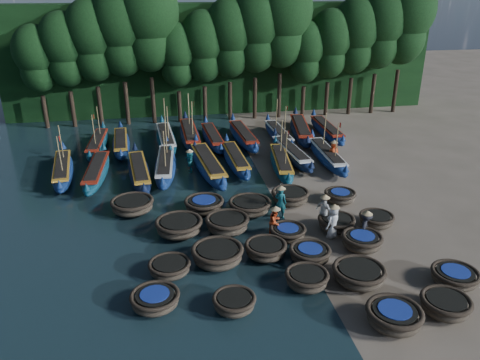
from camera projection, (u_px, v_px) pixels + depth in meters
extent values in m
plane|color=#7E6E5C|center=(285.00, 219.00, 25.11)|extent=(120.00, 120.00, 0.00)
cube|color=black|center=(223.00, 59.00, 44.46)|extent=(40.00, 3.00, 10.00)
ellipsoid|color=#4B3F2F|center=(394.00, 318.00, 17.16)|extent=(2.08, 2.08, 0.69)
torus|color=#34291F|center=(395.00, 311.00, 17.04)|extent=(2.12, 2.12, 0.21)
cylinder|color=black|center=(395.00, 310.00, 17.02)|extent=(1.60, 1.60, 0.06)
cylinder|color=navy|center=(395.00, 309.00, 17.00)|extent=(1.23, 1.23, 0.04)
ellipsoid|color=#4B3F2F|center=(445.00, 307.00, 17.82)|extent=(2.35, 2.35, 0.64)
torus|color=#34291F|center=(446.00, 300.00, 17.71)|extent=(1.94, 1.94, 0.19)
cylinder|color=black|center=(447.00, 299.00, 17.69)|extent=(1.46, 1.46, 0.06)
ellipsoid|color=#4B3F2F|center=(155.00, 301.00, 18.18)|extent=(2.11, 2.11, 0.58)
torus|color=#34291F|center=(155.00, 295.00, 18.08)|extent=(1.96, 1.96, 0.18)
cylinder|color=black|center=(155.00, 295.00, 18.06)|extent=(1.50, 1.50, 0.05)
cylinder|color=navy|center=(155.00, 294.00, 18.05)|extent=(1.15, 1.15, 0.04)
ellipsoid|color=#4B3F2F|center=(234.00, 304.00, 18.02)|extent=(2.09, 2.09, 0.58)
torus|color=#34291F|center=(234.00, 298.00, 17.91)|extent=(1.72, 1.72, 0.18)
cylinder|color=black|center=(234.00, 298.00, 17.90)|extent=(1.29, 1.29, 0.05)
ellipsoid|color=#4B3F2F|center=(307.00, 281.00, 19.38)|extent=(2.11, 2.11, 0.64)
torus|color=#34291F|center=(307.00, 275.00, 19.26)|extent=(1.85, 1.85, 0.20)
cylinder|color=black|center=(307.00, 274.00, 19.24)|extent=(1.39, 1.39, 0.06)
ellipsoid|color=#4B3F2F|center=(359.00, 276.00, 19.66)|extent=(2.37, 2.37, 0.68)
torus|color=#34291F|center=(359.00, 270.00, 19.53)|extent=(2.26, 2.26, 0.21)
cylinder|color=black|center=(359.00, 269.00, 19.51)|extent=(1.72, 1.72, 0.06)
ellipsoid|color=#4B3F2F|center=(454.00, 278.00, 19.62)|extent=(2.30, 2.30, 0.58)
torus|color=#34291F|center=(456.00, 272.00, 19.51)|extent=(1.99, 1.99, 0.18)
cylinder|color=black|center=(456.00, 272.00, 19.50)|extent=(1.52, 1.52, 0.05)
cylinder|color=navy|center=(456.00, 271.00, 19.48)|extent=(1.17, 1.17, 0.04)
ellipsoid|color=#4B3F2F|center=(170.00, 269.00, 20.25)|extent=(2.22, 2.22, 0.56)
torus|color=#34291F|center=(169.00, 264.00, 20.14)|extent=(1.86, 1.86, 0.17)
cylinder|color=black|center=(169.00, 263.00, 20.13)|extent=(1.42, 1.42, 0.05)
ellipsoid|color=#4B3F2F|center=(218.00, 256.00, 20.98)|extent=(2.27, 2.27, 0.75)
torus|color=#34291F|center=(217.00, 250.00, 20.84)|extent=(2.38, 2.38, 0.23)
cylinder|color=black|center=(217.00, 249.00, 20.83)|extent=(1.81, 1.81, 0.07)
ellipsoid|color=#4B3F2F|center=(266.00, 251.00, 21.49)|extent=(2.12, 2.12, 0.65)
torus|color=#34291F|center=(266.00, 245.00, 21.37)|extent=(1.97, 1.97, 0.20)
cylinder|color=black|center=(266.00, 245.00, 21.36)|extent=(1.49, 1.49, 0.06)
ellipsoid|color=#4B3F2F|center=(310.00, 256.00, 21.13)|extent=(2.22, 2.22, 0.66)
torus|color=#34291F|center=(310.00, 250.00, 21.01)|extent=(1.91, 1.91, 0.20)
cylinder|color=black|center=(310.00, 249.00, 21.00)|extent=(1.43, 1.43, 0.06)
cylinder|color=navy|center=(310.00, 248.00, 20.98)|extent=(1.10, 1.10, 0.04)
ellipsoid|color=#4B3F2F|center=(362.00, 243.00, 22.15)|extent=(1.84, 1.84, 0.68)
torus|color=#34291F|center=(362.00, 237.00, 22.02)|extent=(1.97, 1.97, 0.21)
cylinder|color=black|center=(363.00, 236.00, 22.01)|extent=(1.48, 1.48, 0.06)
cylinder|color=navy|center=(363.00, 235.00, 21.99)|extent=(1.14, 1.14, 0.04)
ellipsoid|color=#4B3F2F|center=(179.00, 228.00, 23.42)|extent=(2.24, 2.24, 0.73)
torus|color=#34291F|center=(179.00, 222.00, 23.29)|extent=(2.40, 2.40, 0.22)
cylinder|color=black|center=(179.00, 221.00, 23.27)|extent=(1.83, 1.83, 0.07)
ellipsoid|color=#4B3F2F|center=(227.00, 225.00, 23.66)|extent=(2.50, 2.50, 0.74)
torus|color=#34291F|center=(227.00, 219.00, 23.52)|extent=(2.25, 2.25, 0.23)
cylinder|color=black|center=(227.00, 218.00, 23.51)|extent=(1.70, 1.70, 0.07)
ellipsoid|color=#4B3F2F|center=(288.00, 234.00, 22.96)|extent=(1.86, 1.86, 0.61)
torus|color=#34291F|center=(288.00, 229.00, 22.85)|extent=(1.81, 1.81, 0.19)
cylinder|color=black|center=(288.00, 228.00, 22.84)|extent=(1.37, 1.37, 0.06)
cylinder|color=navy|center=(288.00, 228.00, 22.82)|extent=(1.05, 1.05, 0.04)
ellipsoid|color=#4B3F2F|center=(336.00, 225.00, 23.83)|extent=(1.95, 1.95, 0.66)
torus|color=#34291F|center=(337.00, 219.00, 23.71)|extent=(1.92, 1.92, 0.20)
cylinder|color=black|center=(337.00, 219.00, 23.69)|extent=(1.44, 1.44, 0.06)
ellipsoid|color=#4B3F2F|center=(376.00, 221.00, 24.30)|extent=(1.84, 1.84, 0.58)
torus|color=#34291F|center=(377.00, 216.00, 24.19)|extent=(1.81, 1.81, 0.18)
cylinder|color=black|center=(377.00, 215.00, 24.18)|extent=(1.37, 1.37, 0.05)
ellipsoid|color=#4B3F2F|center=(133.00, 207.00, 25.66)|extent=(2.74, 2.74, 0.71)
torus|color=#34291F|center=(132.00, 201.00, 25.53)|extent=(2.37, 2.37, 0.22)
cylinder|color=black|center=(132.00, 201.00, 25.51)|extent=(1.81, 1.81, 0.06)
ellipsoid|color=#4B3F2F|center=(204.00, 206.00, 25.74)|extent=(2.44, 2.44, 0.68)
torus|color=#34291F|center=(204.00, 201.00, 25.62)|extent=(2.20, 2.20, 0.21)
cylinder|color=black|center=(204.00, 200.00, 25.60)|extent=(1.67, 1.67, 0.06)
cylinder|color=navy|center=(204.00, 200.00, 25.59)|extent=(1.29, 1.29, 0.04)
ellipsoid|color=#4B3F2F|center=(250.00, 208.00, 25.59)|extent=(2.32, 2.32, 0.69)
torus|color=#34291F|center=(250.00, 202.00, 25.46)|extent=(2.35, 2.35, 0.21)
cylinder|color=black|center=(250.00, 202.00, 25.45)|extent=(1.79, 1.79, 0.06)
ellipsoid|color=#4B3F2F|center=(290.00, 198.00, 26.71)|extent=(2.06, 2.06, 0.71)
torus|color=#34291F|center=(290.00, 193.00, 26.58)|extent=(2.18, 2.18, 0.22)
cylinder|color=black|center=(290.00, 192.00, 26.56)|extent=(1.65, 1.65, 0.06)
ellipsoid|color=#4B3F2F|center=(340.00, 197.00, 26.90)|extent=(2.22, 2.22, 0.60)
torus|color=#34291F|center=(340.00, 193.00, 26.79)|extent=(1.84, 1.84, 0.18)
cylinder|color=black|center=(340.00, 192.00, 26.78)|extent=(1.39, 1.39, 0.05)
cylinder|color=navy|center=(340.00, 192.00, 26.77)|extent=(1.07, 1.07, 0.04)
ellipsoid|color=navy|center=(63.00, 171.00, 30.30)|extent=(2.30, 7.45, 0.92)
cone|color=navy|center=(63.00, 145.00, 33.21)|extent=(0.40, 0.40, 0.55)
cone|color=navy|center=(59.00, 184.00, 26.95)|extent=(0.40, 0.40, 0.46)
cube|color=gold|center=(62.00, 165.00, 30.15)|extent=(1.72, 5.76, 0.11)
cube|color=black|center=(62.00, 164.00, 30.12)|extent=(1.38, 5.00, 0.09)
cylinder|color=#997F4C|center=(61.00, 144.00, 30.72)|extent=(0.06, 0.22, 2.57)
cylinder|color=#997F4C|center=(60.00, 156.00, 28.55)|extent=(0.06, 0.22, 2.57)
plane|color=red|center=(59.00, 138.00, 28.15)|extent=(0.00, 0.32, 0.32)
ellipsoid|color=#0E3F53|center=(97.00, 172.00, 30.05)|extent=(1.62, 7.37, 0.92)
cone|color=#0E3F53|center=(103.00, 146.00, 33.08)|extent=(0.40, 0.40, 0.55)
cone|color=#0E3F53|center=(86.00, 187.00, 26.58)|extent=(0.40, 0.40, 0.46)
cube|color=maroon|center=(96.00, 167.00, 29.90)|extent=(1.19, 5.71, 0.11)
cube|color=black|center=(96.00, 165.00, 29.88)|extent=(0.92, 4.97, 0.09)
ellipsoid|color=#0F1D38|center=(139.00, 172.00, 30.00)|extent=(2.11, 7.52, 0.93)
cone|color=#0F1D38|center=(135.00, 146.00, 32.97)|extent=(0.41, 0.41, 0.56)
cone|color=#0F1D38|center=(144.00, 186.00, 26.58)|extent=(0.41, 0.41, 0.46)
cube|color=gold|center=(139.00, 167.00, 29.85)|extent=(1.57, 5.82, 0.11)
cube|color=black|center=(139.00, 166.00, 29.82)|extent=(1.25, 5.06, 0.09)
ellipsoid|color=navy|center=(165.00, 166.00, 30.96)|extent=(1.87, 7.75, 0.96)
cone|color=navy|center=(167.00, 140.00, 34.14)|extent=(0.42, 0.42, 0.58)
cone|color=navy|center=(162.00, 180.00, 27.31)|extent=(0.42, 0.42, 0.48)
cube|color=white|center=(165.00, 160.00, 30.80)|extent=(1.39, 6.01, 0.12)
cube|color=black|center=(165.00, 159.00, 30.77)|extent=(1.08, 5.22, 0.10)
cylinder|color=#997F4C|center=(166.00, 139.00, 31.42)|extent=(0.07, 0.23, 2.69)
cylinder|color=#997F4C|center=(165.00, 151.00, 29.05)|extent=(0.07, 0.23, 2.69)
plane|color=red|center=(166.00, 133.00, 28.61)|extent=(0.00, 0.34, 0.34)
ellipsoid|color=navy|center=(208.00, 165.00, 30.97)|extent=(2.41, 8.46, 1.04)
cone|color=navy|center=(196.00, 138.00, 34.30)|extent=(0.46, 0.46, 0.63)
cone|color=navy|center=(223.00, 180.00, 27.13)|extent=(0.46, 0.46, 0.52)
cube|color=gold|center=(208.00, 159.00, 30.80)|extent=(1.80, 6.55, 0.13)
cube|color=black|center=(208.00, 158.00, 30.77)|extent=(1.43, 5.69, 0.10)
ellipsoid|color=navy|center=(236.00, 160.00, 32.10)|extent=(1.55, 7.25, 0.90)
cone|color=navy|center=(226.00, 137.00, 35.04)|extent=(0.40, 0.40, 0.54)
cone|color=navy|center=(247.00, 172.00, 28.72)|extent=(0.40, 0.40, 0.45)
cube|color=gold|center=(236.00, 155.00, 31.95)|extent=(1.14, 5.62, 0.11)
cube|color=black|center=(236.00, 154.00, 31.92)|extent=(0.88, 4.89, 0.09)
ellipsoid|color=#0E3F53|center=(281.00, 163.00, 31.53)|extent=(2.23, 7.37, 0.91)
cone|color=#0E3F53|center=(276.00, 139.00, 34.55)|extent=(0.40, 0.40, 0.54)
cone|color=#0E3F53|center=(289.00, 176.00, 28.06)|extent=(0.40, 0.40, 0.45)
cube|color=gold|center=(281.00, 158.00, 31.38)|extent=(1.67, 5.70, 0.11)
cube|color=black|center=(281.00, 157.00, 31.35)|extent=(1.33, 4.95, 0.09)
cylinder|color=#997F4C|center=(281.00, 138.00, 31.97)|extent=(0.06, 0.22, 2.54)
cylinder|color=#997F4C|center=(286.00, 150.00, 29.71)|extent=(0.06, 0.22, 2.54)
plane|color=red|center=(289.00, 133.00, 29.28)|extent=(0.00, 0.32, 0.32)
ellipsoid|color=#0F1D38|center=(291.00, 154.00, 33.25)|extent=(1.98, 7.54, 0.93)
cone|color=#0F1D38|center=(275.00, 131.00, 36.24)|extent=(0.41, 0.41, 0.56)
cone|color=#0F1D38|center=(312.00, 164.00, 29.80)|extent=(0.41, 0.41, 0.47)
cube|color=white|center=(291.00, 148.00, 33.10)|extent=(1.47, 5.84, 0.11)
cube|color=black|center=(291.00, 147.00, 33.07)|extent=(1.16, 5.07, 0.09)
ellipsoid|color=navy|center=(327.00, 156.00, 32.71)|extent=(1.55, 7.61, 0.95)
cone|color=navy|center=(312.00, 132.00, 35.83)|extent=(0.42, 0.42, 0.57)
cone|color=navy|center=(346.00, 168.00, 29.12)|extent=(0.42, 0.42, 0.47)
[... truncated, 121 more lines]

